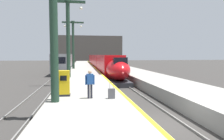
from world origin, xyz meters
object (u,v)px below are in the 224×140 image
at_px(station_column_near, 54,1).
at_px(rolling_suitcase, 112,94).
at_px(passenger_near_edge, 90,82).
at_px(ticket_machine_yellow, 64,84).
at_px(highspeed_train_main, 100,62).
at_px(station_column_mid, 68,31).
at_px(regional_train_adjacent, 66,61).
at_px(station_column_far, 73,40).

height_order(station_column_near, rolling_suitcase, station_column_near).
distance_m(passenger_near_edge, ticket_machine_yellow, 1.91).
height_order(highspeed_train_main, station_column_near, station_column_near).
bearing_deg(ticket_machine_yellow, passenger_near_edge, -33.01).
bearing_deg(station_column_mid, regional_train_adjacent, 94.46).
height_order(highspeed_train_main, rolling_suitcase, highspeed_train_main).
bearing_deg(station_column_near, station_column_far, 90.12).
height_order(passenger_near_edge, rolling_suitcase, passenger_near_edge).
bearing_deg(regional_train_adjacent, rolling_suitcase, -82.42).
bearing_deg(highspeed_train_main, ticket_machine_yellow, -98.77).
xyz_separation_m(regional_train_adjacent, ticket_machine_yellow, (2.55, -39.26, -0.34)).
height_order(station_column_near, passenger_near_edge, station_column_near).
bearing_deg(rolling_suitcase, station_column_mid, 104.54).
bearing_deg(passenger_near_edge, highspeed_train_main, 83.89).
distance_m(regional_train_adjacent, station_column_near, 41.20).
distance_m(highspeed_train_main, rolling_suitcase, 37.35).
relative_size(regional_train_adjacent, station_column_mid, 4.13).
bearing_deg(regional_train_adjacent, station_column_near, -86.84).
bearing_deg(regional_train_adjacent, passenger_near_edge, -84.13).
relative_size(rolling_suitcase, ticket_machine_yellow, 0.61).
relative_size(regional_train_adjacent, station_column_far, 4.12).
bearing_deg(station_column_far, ticket_machine_yellow, -89.24).
distance_m(regional_train_adjacent, rolling_suitcase, 40.91).
relative_size(regional_train_adjacent, ticket_machine_yellow, 22.87).
bearing_deg(station_column_near, station_column_mid, 90.26).
xyz_separation_m(regional_train_adjacent, station_column_mid, (2.20, -28.22, 4.28)).
distance_m(station_column_mid, passenger_near_edge, 12.98).
xyz_separation_m(station_column_far, ticket_machine_yellow, (0.35, -26.29, -4.63)).
relative_size(passenger_near_edge, rolling_suitcase, 1.72).
height_order(station_column_mid, ticket_machine_yellow, station_column_mid).
distance_m(regional_train_adjacent, station_column_mid, 28.63).
distance_m(regional_train_adjacent, station_column_far, 13.83).
bearing_deg(station_column_mid, ticket_machine_yellow, -88.18).
relative_size(station_column_near, station_column_far, 0.99).
xyz_separation_m(passenger_near_edge, rolling_suitcase, (1.26, -0.25, -0.69)).
bearing_deg(station_column_near, regional_train_adjacent, 93.16).
bearing_deg(regional_train_adjacent, highspeed_train_main, -22.14).
bearing_deg(passenger_near_edge, station_column_near, -161.91).
xyz_separation_m(station_column_mid, passenger_near_edge, (1.94, -12.07, -4.36)).
bearing_deg(passenger_near_edge, rolling_suitcase, -11.33).
distance_m(rolling_suitcase, ticket_machine_yellow, 3.15).
relative_size(station_column_mid, passenger_near_edge, 5.24).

